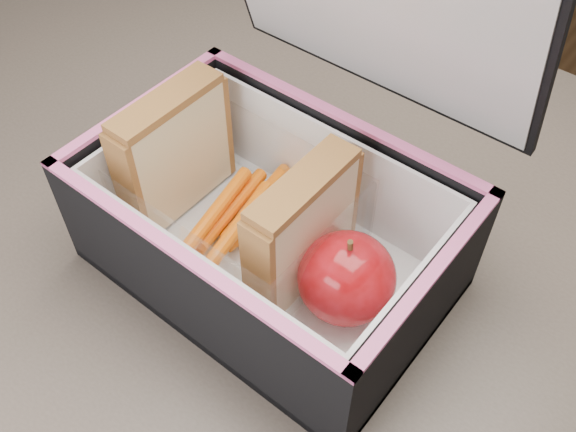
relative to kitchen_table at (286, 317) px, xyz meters
The scene contains 8 objects.
kitchen_table is the anchor object (origin of this frame).
lunch_bag 0.15m from the kitchen_table, 110.44° to the right, with size 0.28×0.24×0.27m.
plastic_tub 0.15m from the kitchen_table, 161.88° to the right, with size 0.18×0.13×0.07m, color white, non-canonical shape.
sandwich_left 0.19m from the kitchen_table, behind, with size 0.03×0.10×0.11m.
sandwich_right 0.16m from the kitchen_table, 26.31° to the right, with size 0.03×0.10×0.11m.
carrot_sticks 0.13m from the kitchen_table, behind, with size 0.06×0.16×0.03m.
paper_napkin 0.13m from the kitchen_table, 13.17° to the right, with size 0.07×0.08×0.01m, color white.
red_apple 0.16m from the kitchen_table, 13.72° to the right, with size 0.09×0.09×0.08m.
Camera 1 is at (0.21, -0.25, 1.18)m, focal length 40.00 mm.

